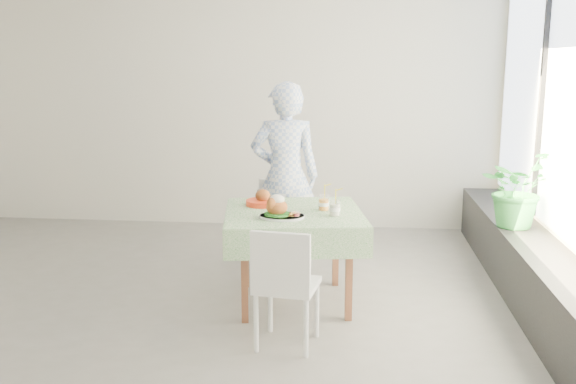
# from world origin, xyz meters

# --- Properties ---
(floor) EXTENTS (6.00, 6.00, 0.00)m
(floor) POSITION_xyz_m (0.00, 0.00, 0.00)
(floor) COLOR #64615F
(floor) RESTS_ON ground
(wall_back) EXTENTS (6.00, 0.02, 2.80)m
(wall_back) POSITION_xyz_m (0.00, 2.50, 1.40)
(wall_back) COLOR beige
(wall_back) RESTS_ON ground
(window_ledge) EXTENTS (0.40, 4.80, 0.50)m
(window_ledge) POSITION_xyz_m (2.80, 0.00, 0.25)
(window_ledge) COLOR black
(window_ledge) RESTS_ON ground
(cafe_table) EXTENTS (1.19, 1.19, 0.74)m
(cafe_table) POSITION_xyz_m (0.93, 0.04, 0.46)
(cafe_table) COLOR brown
(cafe_table) RESTS_ON ground
(chair_far) EXTENTS (0.39, 0.39, 0.81)m
(chair_far) POSITION_xyz_m (0.69, 0.87, 0.25)
(chair_far) COLOR white
(chair_far) RESTS_ON ground
(chair_near) EXTENTS (0.44, 0.44, 0.83)m
(chair_near) POSITION_xyz_m (0.96, -0.75, 0.25)
(chair_near) COLOR white
(chair_near) RESTS_ON ground
(diner) EXTENTS (0.68, 0.50, 1.71)m
(diner) POSITION_xyz_m (0.76, 0.93, 0.85)
(diner) COLOR #859ED4
(diner) RESTS_ON ground
(main_dish) EXTENTS (0.34, 0.34, 0.18)m
(main_dish) POSITION_xyz_m (0.84, -0.18, 0.80)
(main_dish) COLOR white
(main_dish) RESTS_ON cafe_table
(juice_cup_orange) EXTENTS (0.09, 0.09, 0.24)m
(juice_cup_orange) POSITION_xyz_m (1.16, 0.10, 0.80)
(juice_cup_orange) COLOR white
(juice_cup_orange) RESTS_ON cafe_table
(juice_cup_lemonade) EXTENTS (0.09, 0.09, 0.24)m
(juice_cup_lemonade) POSITION_xyz_m (1.25, -0.07, 0.80)
(juice_cup_lemonade) COLOR white
(juice_cup_lemonade) RESTS_ON cafe_table
(second_dish) EXTENTS (0.27, 0.27, 0.13)m
(second_dish) POSITION_xyz_m (0.66, 0.23, 0.78)
(second_dish) COLOR red
(second_dish) RESTS_ON cafe_table
(potted_plant) EXTENTS (0.78, 0.78, 0.66)m
(potted_plant) POSITION_xyz_m (2.75, 0.71, 0.83)
(potted_plant) COLOR #287835
(potted_plant) RESTS_ON window_ledge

